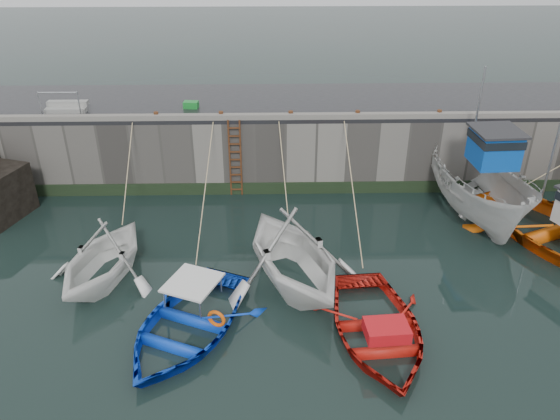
{
  "coord_description": "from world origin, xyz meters",
  "views": [
    {
      "loc": [
        -0.66,
        -10.04,
        10.24
      ],
      "look_at": [
        -0.3,
        6.38,
        1.2
      ],
      "focal_mm": 35.0,
      "sensor_mm": 36.0,
      "label": 1
    }
  ],
  "objects_px": {
    "boat_near_blacktrim": "(292,283)",
    "bollard_c": "(291,114)",
    "bollard_e": "(439,113)",
    "fish_crate": "(191,105)",
    "bollard_d": "(357,114)",
    "boat_near_navy": "(376,336)",
    "bollard_b": "(221,115)",
    "boat_far_white": "(479,187)",
    "bollard_a": "(156,115)",
    "boat_near_blue": "(187,331)",
    "ladder": "(235,159)",
    "boat_near_white": "(106,278)"
  },
  "relations": [
    {
      "from": "boat_near_blacktrim",
      "to": "bollard_c",
      "type": "distance_m",
      "value": 7.23
    },
    {
      "from": "bollard_e",
      "to": "boat_near_blacktrim",
      "type": "bearing_deg",
      "value": -132.93
    },
    {
      "from": "fish_crate",
      "to": "bollard_d",
      "type": "bearing_deg",
      "value": -4.94
    },
    {
      "from": "boat_near_navy",
      "to": "bollard_b",
      "type": "distance_m",
      "value": 10.6
    },
    {
      "from": "boat_far_white",
      "to": "bollard_c",
      "type": "bearing_deg",
      "value": 159.65
    },
    {
      "from": "bollard_a",
      "to": "bollard_d",
      "type": "xyz_separation_m",
      "value": [
        7.8,
        0.0,
        0.0
      ]
    },
    {
      "from": "fish_crate",
      "to": "bollard_c",
      "type": "relative_size",
      "value": 2.09
    },
    {
      "from": "bollard_d",
      "to": "boat_near_blacktrim",
      "type": "bearing_deg",
      "value": -113.38
    },
    {
      "from": "boat_near_blue",
      "to": "bollard_a",
      "type": "distance_m",
      "value": 9.43
    },
    {
      "from": "ladder",
      "to": "boat_near_white",
      "type": "height_order",
      "value": "ladder"
    },
    {
      "from": "boat_near_navy",
      "to": "bollard_a",
      "type": "distance_m",
      "value": 11.93
    },
    {
      "from": "boat_far_white",
      "to": "bollard_d",
      "type": "relative_size",
      "value": 25.47
    },
    {
      "from": "boat_near_white",
      "to": "bollard_c",
      "type": "distance_m",
      "value": 9.2
    },
    {
      "from": "bollard_b",
      "to": "bollard_a",
      "type": "bearing_deg",
      "value": 180.0
    },
    {
      "from": "ladder",
      "to": "bollard_d",
      "type": "bearing_deg",
      "value": 4.0
    },
    {
      "from": "boat_far_white",
      "to": "boat_near_white",
      "type": "bearing_deg",
      "value": -166.55
    },
    {
      "from": "fish_crate",
      "to": "bollard_e",
      "type": "xyz_separation_m",
      "value": [
        9.82,
        -1.31,
        0.01
      ]
    },
    {
      "from": "ladder",
      "to": "boat_near_blue",
      "type": "relative_size",
      "value": 0.64
    },
    {
      "from": "ladder",
      "to": "boat_far_white",
      "type": "height_order",
      "value": "boat_far_white"
    },
    {
      "from": "boat_near_navy",
      "to": "ladder",
      "type": "bearing_deg",
      "value": 111.89
    },
    {
      "from": "boat_near_blacktrim",
      "to": "fish_crate",
      "type": "relative_size",
      "value": 9.07
    },
    {
      "from": "boat_near_navy",
      "to": "bollard_c",
      "type": "xyz_separation_m",
      "value": [
        -2.02,
        8.9,
        3.3
      ]
    },
    {
      "from": "boat_far_white",
      "to": "bollard_a",
      "type": "xyz_separation_m",
      "value": [
        -12.2,
        2.15,
        2.17
      ]
    },
    {
      "from": "boat_near_blue",
      "to": "boat_near_navy",
      "type": "height_order",
      "value": "boat_near_blue"
    },
    {
      "from": "ladder",
      "to": "boat_near_navy",
      "type": "distance_m",
      "value": 9.68
    },
    {
      "from": "boat_near_navy",
      "to": "fish_crate",
      "type": "height_order",
      "value": "fish_crate"
    },
    {
      "from": "boat_near_blacktrim",
      "to": "boat_near_navy",
      "type": "height_order",
      "value": "boat_near_blacktrim"
    },
    {
      "from": "bollard_e",
      "to": "bollard_b",
      "type": "bearing_deg",
      "value": 180.0
    },
    {
      "from": "fish_crate",
      "to": "bollard_c",
      "type": "bearing_deg",
      "value": -11.81
    },
    {
      "from": "bollard_c",
      "to": "boat_near_blacktrim",
      "type": "bearing_deg",
      "value": -91.59
    },
    {
      "from": "bollard_d",
      "to": "boat_near_blue",
      "type": "bearing_deg",
      "value": -123.94
    },
    {
      "from": "boat_near_navy",
      "to": "bollard_c",
      "type": "relative_size",
      "value": 17.51
    },
    {
      "from": "bollard_b",
      "to": "bollard_e",
      "type": "bearing_deg",
      "value": 0.0
    },
    {
      "from": "bollard_b",
      "to": "bollard_d",
      "type": "bearing_deg",
      "value": 0.0
    },
    {
      "from": "bollard_e",
      "to": "fish_crate",
      "type": "bearing_deg",
      "value": 172.39
    },
    {
      "from": "boat_far_white",
      "to": "bollard_c",
      "type": "distance_m",
      "value": 7.63
    },
    {
      "from": "bollard_b",
      "to": "fish_crate",
      "type": "bearing_deg",
      "value": 135.15
    },
    {
      "from": "bollard_c",
      "to": "fish_crate",
      "type": "bearing_deg",
      "value": 161.92
    },
    {
      "from": "boat_near_white",
      "to": "boat_near_blue",
      "type": "bearing_deg",
      "value": -26.13
    },
    {
      "from": "bollard_b",
      "to": "bollard_c",
      "type": "distance_m",
      "value": 2.7
    },
    {
      "from": "boat_near_blacktrim",
      "to": "bollard_c",
      "type": "relative_size",
      "value": 18.95
    },
    {
      "from": "boat_near_blue",
      "to": "bollard_c",
      "type": "relative_size",
      "value": 17.95
    },
    {
      "from": "boat_near_white",
      "to": "fish_crate",
      "type": "distance_m",
      "value": 8.34
    },
    {
      "from": "ladder",
      "to": "bollard_c",
      "type": "height_order",
      "value": "bollard_c"
    },
    {
      "from": "boat_far_white",
      "to": "ladder",
      "type": "bearing_deg",
      "value": 165.58
    },
    {
      "from": "boat_far_white",
      "to": "bollard_b",
      "type": "bearing_deg",
      "value": 164.24
    },
    {
      "from": "fish_crate",
      "to": "bollard_e",
      "type": "height_order",
      "value": "bollard_e"
    },
    {
      "from": "ladder",
      "to": "boat_near_white",
      "type": "distance_m",
      "value": 7.1
    },
    {
      "from": "boat_near_white",
      "to": "bollard_b",
      "type": "bearing_deg",
      "value": 76.11
    },
    {
      "from": "boat_near_blacktrim",
      "to": "boat_far_white",
      "type": "height_order",
      "value": "boat_far_white"
    }
  ]
}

